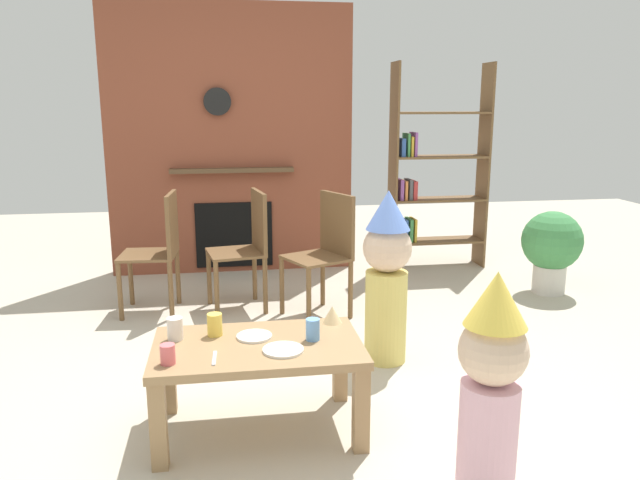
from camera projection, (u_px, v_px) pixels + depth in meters
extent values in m
plane|color=#BCB29E|center=(304.00, 390.00, 3.35)|extent=(12.00, 12.00, 0.00)
cube|color=brown|center=(231.00, 141.00, 5.54)|extent=(2.20, 0.18, 2.40)
cube|color=black|center=(234.00, 235.00, 5.63)|extent=(0.70, 0.02, 0.60)
cube|color=brown|center=(232.00, 170.00, 5.46)|extent=(1.10, 0.10, 0.04)
cylinder|color=black|center=(217.00, 102.00, 5.33)|extent=(0.24, 0.04, 0.24)
cube|color=brown|center=(393.00, 168.00, 5.63)|extent=(0.02, 0.28, 1.90)
cube|color=brown|center=(483.00, 167.00, 5.76)|extent=(0.02, 0.28, 1.90)
cube|color=brown|center=(436.00, 241.00, 5.85)|extent=(0.86, 0.28, 0.02)
cube|color=brown|center=(437.00, 199.00, 5.76)|extent=(0.86, 0.28, 0.02)
cube|color=brown|center=(439.00, 157.00, 5.67)|extent=(0.86, 0.28, 0.02)
cube|color=brown|center=(441.00, 113.00, 5.59)|extent=(0.86, 0.28, 0.02)
cube|color=#B23333|center=(399.00, 231.00, 5.77)|extent=(0.04, 0.20, 0.19)
cube|color=#3359A5|center=(404.00, 230.00, 5.77)|extent=(0.03, 0.20, 0.21)
cube|color=#3F8C4C|center=(409.00, 229.00, 5.78)|extent=(0.03, 0.20, 0.22)
cube|color=gold|center=(413.00, 229.00, 5.79)|extent=(0.02, 0.20, 0.22)
cube|color=#8C4C99|center=(400.00, 189.00, 5.68)|extent=(0.03, 0.20, 0.19)
cube|color=#D87F3F|center=(404.00, 190.00, 5.69)|extent=(0.02, 0.20, 0.18)
cube|color=#4C4C51|center=(408.00, 189.00, 5.69)|extent=(0.03, 0.20, 0.19)
cube|color=#B23333|center=(413.00, 190.00, 5.70)|extent=(0.04, 0.20, 0.17)
cube|color=#3359A5|center=(401.00, 147.00, 5.60)|extent=(0.04, 0.20, 0.16)
cube|color=#3F8C4C|center=(406.00, 145.00, 5.60)|extent=(0.02, 0.20, 0.21)
cube|color=gold|center=(410.00, 146.00, 5.61)|extent=(0.02, 0.20, 0.18)
cube|color=#8C4C99|center=(413.00, 144.00, 5.61)|extent=(0.02, 0.20, 0.22)
cube|color=#9E7A51|center=(258.00, 348.00, 2.85)|extent=(0.97, 0.59, 0.04)
cube|color=#9E7A51|center=(158.00, 425.00, 2.59)|extent=(0.07, 0.07, 0.40)
cube|color=#9E7A51|center=(361.00, 409.00, 2.73)|extent=(0.07, 0.07, 0.40)
cube|color=#9E7A51|center=(168.00, 375.00, 3.07)|extent=(0.07, 0.07, 0.40)
cube|color=#9E7A51|center=(340.00, 363.00, 3.21)|extent=(0.07, 0.07, 0.40)
cylinder|color=#E5666B|center=(168.00, 354.00, 2.62)|extent=(0.06, 0.06, 0.09)
cylinder|color=silver|center=(175.00, 329.00, 2.88)|extent=(0.07, 0.07, 0.11)
cylinder|color=#F2CC4C|center=(215.00, 325.00, 2.94)|extent=(0.07, 0.07, 0.11)
cylinder|color=#669EE0|center=(313.00, 329.00, 2.88)|extent=(0.07, 0.07, 0.10)
cylinder|color=white|center=(283.00, 350.00, 2.76)|extent=(0.19, 0.19, 0.01)
cylinder|color=white|center=(254.00, 336.00, 2.92)|extent=(0.17, 0.17, 0.01)
cone|color=#EAC68C|center=(332.00, 314.00, 3.11)|extent=(0.10, 0.10, 0.09)
cube|color=silver|center=(214.00, 358.00, 2.68)|extent=(0.02, 0.15, 0.01)
cylinder|color=#EAB2C6|center=(487.00, 444.00, 2.36)|extent=(0.23, 0.23, 0.50)
sphere|color=beige|center=(493.00, 351.00, 2.27)|extent=(0.26, 0.26, 0.26)
cone|color=#F2D14C|center=(497.00, 299.00, 2.23)|extent=(0.24, 0.24, 0.21)
cylinder|color=#E0CC66|center=(386.00, 316.00, 3.68)|extent=(0.25, 0.25, 0.56)
sphere|color=beige|center=(387.00, 248.00, 3.59)|extent=(0.29, 0.29, 0.29)
cone|color=#668CE5|center=(388.00, 210.00, 3.54)|extent=(0.26, 0.26, 0.23)
cube|color=brown|center=(148.00, 255.00, 4.52)|extent=(0.43, 0.43, 0.02)
cube|color=brown|center=(172.00, 223.00, 4.48)|extent=(0.06, 0.40, 0.45)
cylinder|color=brown|center=(131.00, 278.00, 4.73)|extent=(0.04, 0.04, 0.43)
cylinder|color=brown|center=(120.00, 292.00, 4.38)|extent=(0.04, 0.04, 0.43)
cylinder|color=brown|center=(178.00, 277.00, 4.76)|extent=(0.04, 0.04, 0.43)
cylinder|color=brown|center=(171.00, 291.00, 4.41)|extent=(0.04, 0.04, 0.43)
cube|color=brown|center=(236.00, 253.00, 4.58)|extent=(0.46, 0.46, 0.02)
cube|color=brown|center=(259.00, 221.00, 4.59)|extent=(0.10, 0.40, 0.45)
cylinder|color=brown|center=(209.00, 277.00, 4.74)|extent=(0.04, 0.04, 0.43)
cylinder|color=brown|center=(217.00, 291.00, 4.41)|extent=(0.04, 0.04, 0.43)
cylinder|color=brown|center=(255.00, 273.00, 4.85)|extent=(0.04, 0.04, 0.43)
cylinder|color=brown|center=(265.00, 286.00, 4.52)|extent=(0.04, 0.04, 0.43)
cube|color=brown|center=(316.00, 258.00, 4.43)|extent=(0.53, 0.53, 0.02)
cube|color=brown|center=(337.00, 224.00, 4.47)|extent=(0.20, 0.38, 0.45)
cylinder|color=brown|center=(283.00, 286.00, 4.52)|extent=(0.04, 0.04, 0.43)
cylinder|color=brown|center=(309.00, 298.00, 4.23)|extent=(0.04, 0.04, 0.43)
cylinder|color=brown|center=(323.00, 278.00, 4.72)|extent=(0.04, 0.04, 0.43)
cylinder|color=brown|center=(350.00, 290.00, 4.43)|extent=(0.04, 0.04, 0.43)
cylinder|color=beige|center=(549.00, 279.00, 5.05)|extent=(0.26, 0.26, 0.23)
sphere|color=#3F8A4A|center=(552.00, 241.00, 4.98)|extent=(0.49, 0.49, 0.49)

